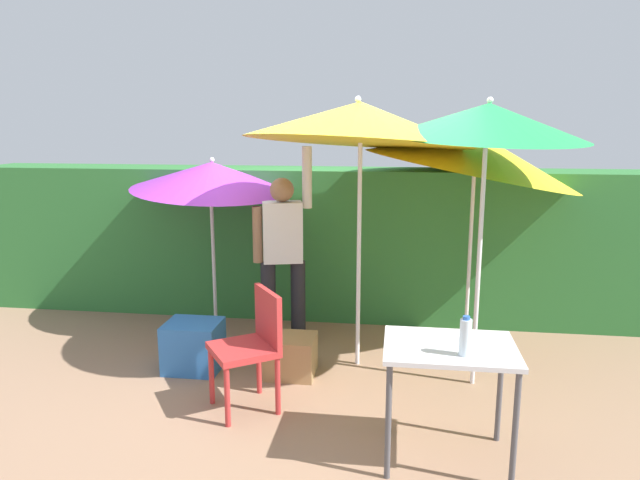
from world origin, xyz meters
TOP-DOWN VIEW (x-y plane):
  - ground_plane at (0.00, 0.00)m, footprint 24.00×24.00m
  - hedge_row at (0.00, 1.64)m, footprint 8.00×0.70m
  - umbrella_rainbow at (1.31, 0.01)m, footprint 1.50×1.50m
  - umbrella_orange at (0.33, 0.27)m, footprint 1.91×1.90m
  - umbrella_yellow at (-1.20, 1.06)m, footprint 1.61×1.61m
  - umbrella_navy at (1.35, 1.07)m, footprint 2.05×2.02m
  - person_vendor at (-0.39, 0.62)m, footprint 0.55×0.30m
  - chair_plastic at (-0.38, -0.62)m, footprint 0.61×0.61m
  - cooler_box at (-1.05, -0.04)m, footprint 0.46×0.40m
  - crate_cardboard at (-0.20, -0.03)m, footprint 0.41×0.37m
  - folding_table at (1.00, -1.11)m, footprint 0.80×0.60m
  - bottle_water at (1.07, -1.26)m, footprint 0.07×0.07m

SIDE VIEW (x-z plane):
  - ground_plane at x=0.00m, z-range 0.00..0.00m
  - crate_cardboard at x=-0.20m, z-range 0.00..0.33m
  - cooler_box at x=-1.05m, z-range 0.00..0.42m
  - chair_plastic at x=-0.38m, z-range 0.07..0.96m
  - folding_table at x=1.00m, z-range 0.29..1.04m
  - hedge_row at x=0.00m, z-range 0.00..1.61m
  - bottle_water at x=1.07m, z-range 0.75..0.99m
  - person_vendor at x=-0.39m, z-range -0.01..1.87m
  - umbrella_yellow at x=-1.20m, z-range 0.67..2.47m
  - umbrella_navy at x=1.35m, z-range 0.71..2.92m
  - umbrella_orange at x=0.33m, z-range 0.90..3.28m
  - umbrella_rainbow at x=1.31m, z-range 0.95..3.25m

